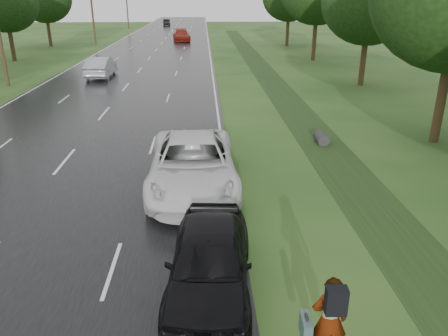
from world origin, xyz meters
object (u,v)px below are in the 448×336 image
pedestrian (328,319)px  silver_sedan (101,67)px  dark_sedan (210,260)px  white_pickup (193,164)px

pedestrian → silver_sedan: (-10.90, 31.52, -0.09)m
pedestrian → dark_sedan: (-2.18, 2.25, -0.13)m
pedestrian → dark_sedan: bearing=-43.4°
dark_sedan → silver_sedan: silver_sedan is taller
white_pickup → silver_sedan: (-8.23, 23.36, -0.08)m
dark_sedan → silver_sedan: 30.54m
silver_sedan → dark_sedan: bearing=106.9°
white_pickup → dark_sedan: 5.94m
pedestrian → white_pickup: (-2.68, 8.16, -0.01)m
pedestrian → silver_sedan: 33.35m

